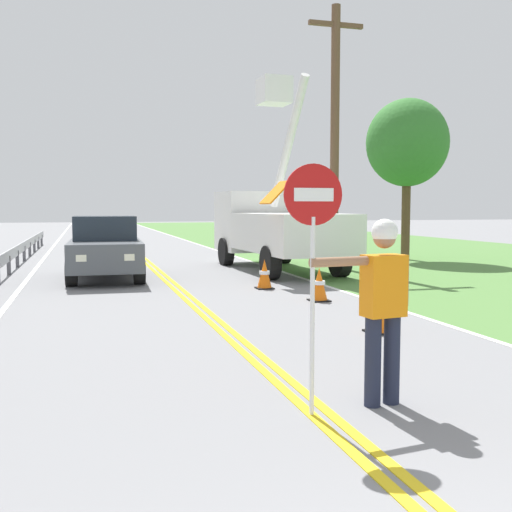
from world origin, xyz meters
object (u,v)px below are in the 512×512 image
flagger_worker (382,299)px  utility_pole_near (335,133)px  traffic_cone_mid (319,285)px  traffic_cone_tail (264,275)px  utility_bucket_truck (273,224)px  oncoming_sedan_nearest (105,248)px  roadside_tree_verge (407,143)px  stop_sign_paddle (313,232)px  traffic_cone_lead (380,311)px

flagger_worker → utility_pole_near: utility_pole_near is taller
traffic_cone_mid → traffic_cone_tail: bearing=104.2°
utility_bucket_truck → oncoming_sedan_nearest: utility_bucket_truck is taller
traffic_cone_mid → roadside_tree_verge: bearing=50.9°
roadside_tree_verge → stop_sign_paddle: bearing=-122.7°
traffic_cone_mid → traffic_cone_tail: same height
traffic_cone_tail → oncoming_sedan_nearest: bearing=139.8°
oncoming_sedan_nearest → traffic_cone_lead: size_ratio=5.94×
flagger_worker → utility_bucket_truck: size_ratio=0.26×
utility_pole_near → traffic_cone_mid: utility_pole_near is taller
flagger_worker → traffic_cone_mid: flagger_worker is taller
utility_pole_near → traffic_cone_lead: utility_pole_near is taller
stop_sign_paddle → roadside_tree_verge: (9.45, 14.74, 2.56)m
stop_sign_paddle → traffic_cone_mid: 7.01m
traffic_cone_tail → traffic_cone_mid: bearing=-75.8°
flagger_worker → roadside_tree_verge: (8.69, 14.64, 3.22)m
traffic_cone_lead → traffic_cone_tail: 5.32m
stop_sign_paddle → traffic_cone_tail: bearing=76.1°
traffic_cone_tail → roadside_tree_verge: (7.36, 6.26, 3.93)m
flagger_worker → traffic_cone_lead: 3.52m
utility_bucket_truck → roadside_tree_verge: (5.81, 2.08, 2.84)m
utility_pole_near → traffic_cone_tail: bearing=-130.6°
traffic_cone_mid → traffic_cone_tail: 2.19m
traffic_cone_lead → roadside_tree_verge: bearing=58.5°
stop_sign_paddle → traffic_cone_lead: stop_sign_paddle is taller
traffic_cone_mid → oncoming_sedan_nearest: bearing=128.6°
traffic_cone_tail → roadside_tree_verge: size_ratio=0.12×
flagger_worker → oncoming_sedan_nearest: size_ratio=0.44×
flagger_worker → traffic_cone_tail: flagger_worker is taller
utility_pole_near → traffic_cone_mid: 8.03m
oncoming_sedan_nearest → traffic_cone_lead: bearing=-65.3°
traffic_cone_lead → utility_bucket_truck: bearing=82.2°
traffic_cone_mid → utility_bucket_truck: bearing=80.9°
oncoming_sedan_nearest → stop_sign_paddle: bearing=-82.7°
utility_bucket_truck → oncoming_sedan_nearest: (-5.12, -1.17, -0.59)m
stop_sign_paddle → traffic_cone_lead: 4.17m
flagger_worker → traffic_cone_lead: flagger_worker is taller
traffic_cone_lead → traffic_cone_mid: size_ratio=1.00×
utility_pole_near → traffic_cone_lead: bearing=-109.3°
traffic_cone_lead → stop_sign_paddle: bearing=-126.7°
traffic_cone_lead → roadside_tree_verge: size_ratio=0.12×
traffic_cone_mid → roadside_tree_verge: roadside_tree_verge is taller
oncoming_sedan_nearest → traffic_cone_mid: oncoming_sedan_nearest is taller
stop_sign_paddle → oncoming_sedan_nearest: stop_sign_paddle is taller
flagger_worker → oncoming_sedan_nearest: flagger_worker is taller
stop_sign_paddle → traffic_cone_mid: stop_sign_paddle is taller
oncoming_sedan_nearest → roadside_tree_verge: size_ratio=0.71×
oncoming_sedan_nearest → utility_pole_near: utility_pole_near is taller
flagger_worker → traffic_cone_mid: size_ratio=2.61×
utility_bucket_truck → roadside_tree_verge: size_ratio=1.17×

